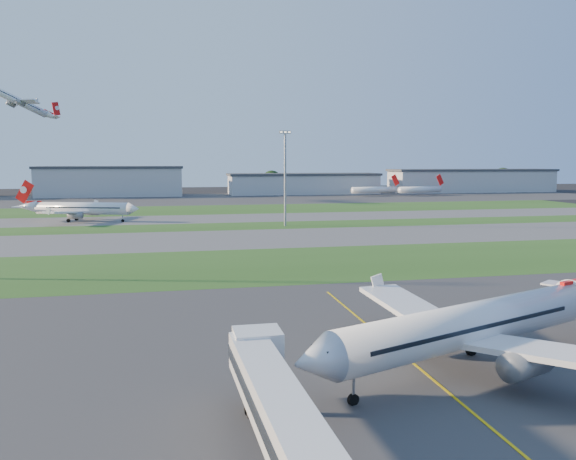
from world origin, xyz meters
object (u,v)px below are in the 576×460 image
object	(u,v)px
mini_jet_near	(375,190)
mini_jet_far	(420,189)
jet_bridge	(289,432)
light_mast_centre	(285,172)
airliner_parked	(473,325)
airliner_taxiing	(82,209)

from	to	relation	value
mini_jet_near	mini_jet_far	bearing A→B (deg)	-18.83
jet_bridge	light_mast_centre	distance (m)	126.17
mini_jet_far	jet_bridge	bearing A→B (deg)	-130.40
airliner_parked	mini_jet_near	xyz separation A→B (m)	(77.16, 229.88, -0.63)
mini_jet_near	light_mast_centre	xyz separation A→B (m)	(-71.35, -121.97, 11.53)
mini_jet_far	light_mast_centre	xyz separation A→B (m)	(-95.42, -119.68, 11.53)
airliner_taxiing	mini_jet_near	size ratio (longest dim) A/B	1.19
airliner_taxiing	mini_jet_far	distance (m)	179.61
mini_jet_far	airliner_taxiing	bearing A→B (deg)	-161.70
airliner_parked	airliner_taxiing	distance (m)	140.81
mini_jet_near	mini_jet_far	size ratio (longest dim) A/B	1.00
jet_bridge	airliner_taxiing	size ratio (longest dim) A/B	0.80
mini_jet_far	light_mast_centre	size ratio (longest dim) A/B	1.09
airliner_parked	mini_jet_near	size ratio (longest dim) A/B	1.21
jet_bridge	mini_jet_near	xyz separation A→B (m)	(96.16, 245.21, -0.73)
mini_jet_near	light_mast_centre	world-z (taller)	light_mast_centre
airliner_taxiing	mini_jet_near	bearing A→B (deg)	-124.14
airliner_parked	mini_jet_far	xyz separation A→B (m)	(101.23, 227.59, -0.63)
mini_jet_near	mini_jet_far	distance (m)	24.18
airliner_parked	mini_jet_far	distance (m)	249.09
jet_bridge	mini_jet_far	xyz separation A→B (m)	(120.23, 242.92, -0.73)
airliner_taxiing	mini_jet_near	world-z (taller)	airliner_taxiing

